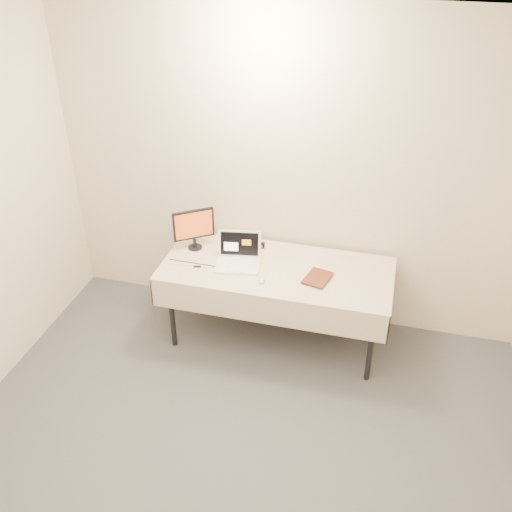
% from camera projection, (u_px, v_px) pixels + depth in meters
% --- Properties ---
extents(back_wall, '(4.00, 0.10, 2.70)m').
position_uv_depth(back_wall, '(291.00, 176.00, 4.64)').
color(back_wall, beige).
rests_on(back_wall, ground).
extents(table, '(1.86, 0.81, 0.74)m').
position_uv_depth(table, '(277.00, 274.00, 4.63)').
color(table, black).
rests_on(table, ground).
extents(laptop, '(0.39, 0.35, 0.24)m').
position_uv_depth(laptop, '(239.00, 256.00, 4.63)').
color(laptop, white).
rests_on(laptop, table).
extents(monitor, '(0.30, 0.22, 0.36)m').
position_uv_depth(monitor, '(194.00, 226.00, 4.74)').
color(monitor, black).
rests_on(monitor, table).
extents(book, '(0.18, 0.07, 0.24)m').
position_uv_depth(book, '(307.00, 263.00, 4.43)').
color(book, '#93371A').
rests_on(book, table).
extents(alarm_clock, '(0.11, 0.05, 0.04)m').
position_uv_depth(alarm_clock, '(258.00, 245.00, 4.85)').
color(alarm_clock, black).
rests_on(alarm_clock, table).
extents(clicker, '(0.05, 0.09, 0.02)m').
position_uv_depth(clicker, '(262.00, 280.00, 4.43)').
color(clicker, silver).
rests_on(clicker, table).
extents(paper_form, '(0.18, 0.31, 0.00)m').
position_uv_depth(paper_form, '(314.00, 276.00, 4.49)').
color(paper_form, '#B4D8AB').
rests_on(paper_form, table).
extents(usb_dongle, '(0.06, 0.03, 0.01)m').
position_uv_depth(usb_dongle, '(197.00, 267.00, 4.60)').
color(usb_dongle, black).
rests_on(usb_dongle, table).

